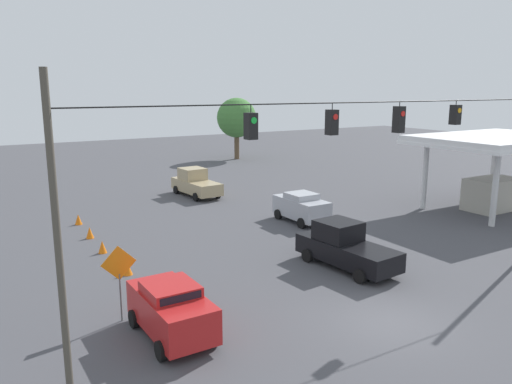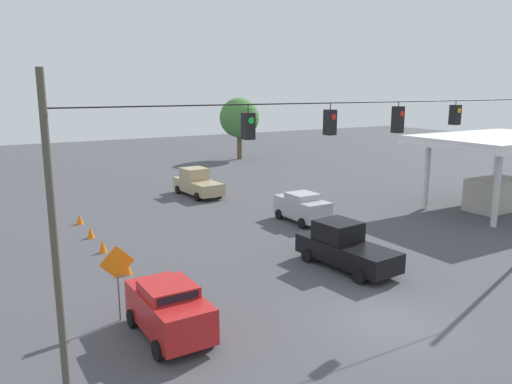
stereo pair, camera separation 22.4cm
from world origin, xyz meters
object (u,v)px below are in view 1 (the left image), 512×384
object	(u,v)px
pickup_truck_black_crossing_near	(345,247)
traffic_cone_fourth	(90,233)
pickup_truck_tan_oncoming_deep	(196,183)
traffic_cone_second	(127,268)
gas_station	(496,156)
traffic_cone_fifth	(78,219)
work_zone_sign	(119,269)
overhead_signal_span	(365,167)
sedan_silver_oncoming_far	(301,207)
traffic_cone_third	(102,247)
traffic_cone_nearest	(147,291)
sedan_red_parked_shoulder	(171,309)
tree_horizon_left	(237,118)

from	to	relation	value
pickup_truck_black_crossing_near	traffic_cone_fourth	distance (m)	14.25
pickup_truck_tan_oncoming_deep	traffic_cone_second	world-z (taller)	pickup_truck_tan_oncoming_deep
traffic_cone_fourth	gas_station	xyz separation A→B (m)	(-25.46, 7.38, 3.42)
traffic_cone_fifth	work_zone_sign	bearing A→B (deg)	84.21
overhead_signal_span	traffic_cone_fifth	distance (m)	19.72
sedan_silver_oncoming_far	traffic_cone_third	world-z (taller)	sedan_silver_oncoming_far
traffic_cone_nearest	gas_station	bearing A→B (deg)	-175.03
overhead_signal_span	traffic_cone_fourth	size ratio (longest dim) A/B	33.09
traffic_cone_fourth	work_zone_sign	size ratio (longest dim) A/B	0.23
pickup_truck_tan_oncoming_deep	traffic_cone_third	distance (m)	14.28
pickup_truck_black_crossing_near	traffic_cone_nearest	distance (m)	9.30
work_zone_sign	traffic_cone_second	bearing A→B (deg)	-109.29
traffic_cone_fourth	pickup_truck_tan_oncoming_deep	bearing A→B (deg)	-142.90
traffic_cone_second	pickup_truck_tan_oncoming_deep	bearing A→B (deg)	-124.52
traffic_cone_third	traffic_cone_fourth	world-z (taller)	same
gas_station	work_zone_sign	bearing A→B (deg)	7.67
pickup_truck_black_crossing_near	traffic_cone_third	distance (m)	12.19
traffic_cone_fifth	work_zone_sign	world-z (taller)	work_zone_sign
sedan_red_parked_shoulder	tree_horizon_left	world-z (taller)	tree_horizon_left
traffic_cone_nearest	tree_horizon_left	world-z (taller)	tree_horizon_left
overhead_signal_span	traffic_cone_third	size ratio (longest dim) A/B	33.09
sedan_silver_oncoming_far	tree_horizon_left	xyz separation A→B (m)	(-10.22, -27.03, 3.87)
pickup_truck_black_crossing_near	traffic_cone_fifth	size ratio (longest dim) A/B	8.21
overhead_signal_span	tree_horizon_left	world-z (taller)	overhead_signal_span
pickup_truck_black_crossing_near	gas_station	xyz separation A→B (m)	(-16.22, -3.45, 2.76)
traffic_cone_nearest	traffic_cone_third	bearing A→B (deg)	-89.27
pickup_truck_tan_oncoming_deep	overhead_signal_span	bearing A→B (deg)	82.25
sedan_silver_oncoming_far	gas_station	world-z (taller)	gas_station
tree_horizon_left	traffic_cone_fifth	bearing A→B (deg)	42.47
gas_station	traffic_cone_fourth	bearing A→B (deg)	-16.16
traffic_cone_nearest	traffic_cone_fourth	size ratio (longest dim) A/B	1.00
tree_horizon_left	traffic_cone_nearest	bearing A→B (deg)	56.11
traffic_cone_third	gas_station	bearing A→B (deg)	170.13
traffic_cone_fifth	gas_station	world-z (taller)	gas_station
overhead_signal_span	sedan_silver_oncoming_far	distance (m)	13.33
traffic_cone_second	tree_horizon_left	bearing A→B (deg)	-126.27
traffic_cone_second	work_zone_sign	world-z (taller)	work_zone_sign
sedan_silver_oncoming_far	tree_horizon_left	distance (m)	29.16
traffic_cone_third	overhead_signal_span	bearing A→B (deg)	120.68
pickup_truck_black_crossing_near	traffic_cone_second	bearing A→B (deg)	-24.94
sedan_red_parked_shoulder	traffic_cone_nearest	size ratio (longest dim) A/B	6.15
sedan_silver_oncoming_far	gas_station	distance (m)	14.11
sedan_red_parked_shoulder	pickup_truck_black_crossing_near	bearing A→B (deg)	-167.27
sedan_red_parked_shoulder	traffic_cone_third	bearing A→B (deg)	-91.09
sedan_silver_oncoming_far	gas_station	size ratio (longest dim) A/B	0.36
sedan_silver_oncoming_far	sedan_red_parked_shoulder	bearing A→B (deg)	38.02
overhead_signal_span	pickup_truck_tan_oncoming_deep	distance (m)	22.54
gas_station	work_zone_sign	world-z (taller)	gas_station
overhead_signal_span	tree_horizon_left	xyz separation A→B (m)	(-15.69, -38.33, -0.63)
sedan_red_parked_shoulder	traffic_cone_fifth	xyz separation A→B (m)	(-0.30, -16.29, -0.65)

